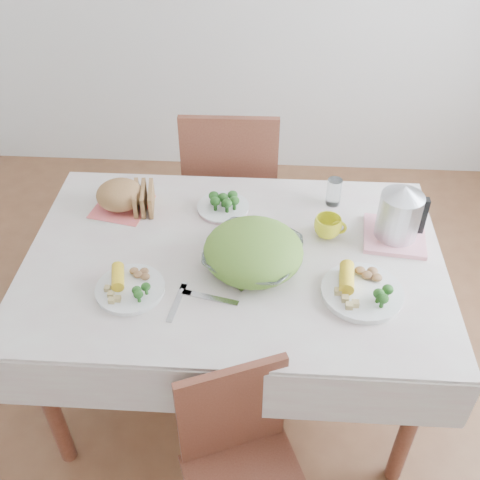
# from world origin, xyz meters

# --- Properties ---
(floor) EXTENTS (3.60, 3.60, 0.00)m
(floor) POSITION_xyz_m (0.00, 0.00, 0.00)
(floor) COLOR brown
(floor) RESTS_ON ground
(dining_table) EXTENTS (1.40, 0.90, 0.75)m
(dining_table) POSITION_xyz_m (0.00, 0.00, 0.38)
(dining_table) COLOR brown
(dining_table) RESTS_ON floor
(tablecloth) EXTENTS (1.50, 1.00, 0.01)m
(tablecloth) POSITION_xyz_m (0.00, 0.00, 0.76)
(tablecloth) COLOR beige
(tablecloth) RESTS_ON dining_table
(chair_far) EXTENTS (0.46, 0.46, 0.99)m
(chair_far) POSITION_xyz_m (-0.07, 0.80, 0.47)
(chair_far) COLOR brown
(chair_far) RESTS_ON floor
(salad_bowl) EXTENTS (0.41, 0.41, 0.08)m
(salad_bowl) POSITION_xyz_m (0.07, -0.04, 0.80)
(salad_bowl) COLOR white
(salad_bowl) RESTS_ON tablecloth
(dinner_plate_left) EXTENTS (0.26, 0.26, 0.02)m
(dinner_plate_left) POSITION_xyz_m (-0.33, -0.20, 0.77)
(dinner_plate_left) COLOR white
(dinner_plate_left) RESTS_ON tablecloth
(dinner_plate_right) EXTENTS (0.36, 0.36, 0.02)m
(dinner_plate_right) POSITION_xyz_m (0.44, -0.17, 0.77)
(dinner_plate_right) COLOR white
(dinner_plate_right) RESTS_ON tablecloth
(broccoli_plate) EXTENTS (0.23, 0.23, 0.02)m
(broccoli_plate) POSITION_xyz_m (-0.06, 0.27, 0.77)
(broccoli_plate) COLOR beige
(broccoli_plate) RESTS_ON tablecloth
(napkin) EXTENTS (0.25, 0.25, 0.00)m
(napkin) POSITION_xyz_m (-0.47, 0.26, 0.76)
(napkin) COLOR #FF6C6A
(napkin) RESTS_ON tablecloth
(bread_loaf) EXTENTS (0.23, 0.22, 0.11)m
(bread_loaf) POSITION_xyz_m (-0.47, 0.26, 0.82)
(bread_loaf) COLOR olive
(bread_loaf) RESTS_ON napkin
(yellow_mug) EXTENTS (0.12, 0.12, 0.08)m
(yellow_mug) POSITION_xyz_m (0.34, 0.14, 0.80)
(yellow_mug) COLOR yellow
(yellow_mug) RESTS_ON tablecloth
(glass_tumbler) EXTENTS (0.07, 0.07, 0.11)m
(glass_tumbler) POSITION_xyz_m (0.37, 0.34, 0.83)
(glass_tumbler) COLOR white
(glass_tumbler) RESTS_ON tablecloth
(pink_tray) EXTENTS (0.25, 0.25, 0.02)m
(pink_tray) POSITION_xyz_m (0.59, 0.14, 0.77)
(pink_tray) COLOR pink
(pink_tray) RESTS_ON tablecloth
(electric_kettle) EXTENTS (0.18, 0.18, 0.22)m
(electric_kettle) POSITION_xyz_m (0.59, 0.14, 0.88)
(electric_kettle) COLOR #B2B5BA
(electric_kettle) RESTS_ON pink_tray
(fork_left) EXTENTS (0.05, 0.18, 0.00)m
(fork_left) POSITION_xyz_m (-0.17, -0.24, 0.76)
(fork_left) COLOR silver
(fork_left) RESTS_ON tablecloth
(fork_right) EXTENTS (0.17, 0.17, 0.00)m
(fork_right) POSITION_xyz_m (0.10, -0.10, 0.76)
(fork_right) COLOR silver
(fork_right) RESTS_ON tablecloth
(knife) EXTENTS (0.20, 0.07, 0.00)m
(knife) POSITION_xyz_m (-0.07, -0.21, 0.76)
(knife) COLOR silver
(knife) RESTS_ON tablecloth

